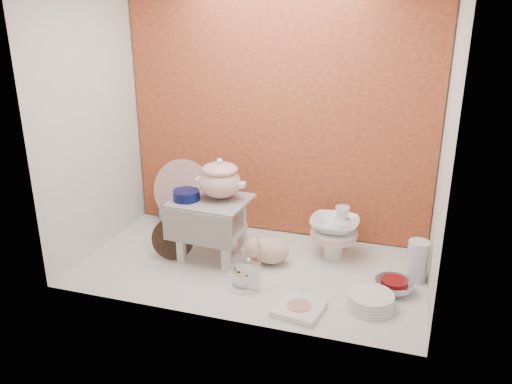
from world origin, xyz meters
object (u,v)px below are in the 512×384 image
porcelain_tower (334,231)px  floral_platter (184,192)px  soup_tureen (220,178)px  crystal_bowl (394,286)px  dinner_plate_stack (371,301)px  gold_rim_teacup (243,277)px  step_stool (212,228)px  blue_white_vase (178,207)px  plush_pig (269,250)px  mantel_clock (249,274)px

porcelain_tower → floral_platter: bearing=169.4°
soup_tureen → crystal_bowl: 1.04m
porcelain_tower → dinner_plate_stack: bearing=-61.3°
gold_rim_teacup → dinner_plate_stack: 0.62m
step_stool → blue_white_vase: step_stool is taller
plush_pig → crystal_bowl: 0.67m
soup_tureen → dinner_plate_stack: bearing=-19.2°
blue_white_vase → mantel_clock: size_ratio=1.52×
mantel_clock → porcelain_tower: size_ratio=0.55×
mantel_clock → gold_rim_teacup: (-0.03, 0.01, -0.03)m
blue_white_vase → crystal_bowl: size_ratio=1.34×
mantel_clock → gold_rim_teacup: mantel_clock is taller
floral_platter → soup_tureen: bearing=-42.2°
dinner_plate_stack → porcelain_tower: 0.54m
gold_rim_teacup → crystal_bowl: bearing=14.2°
floral_platter → crystal_bowl: floral_platter is taller
soup_tureen → blue_white_vase: soup_tureen is taller
dinner_plate_stack → plush_pig: bearing=154.0°
blue_white_vase → plush_pig: 0.74m
step_stool → dinner_plate_stack: step_stool is taller
step_stool → porcelain_tower: 0.67m
step_stool → soup_tureen: (0.04, 0.03, 0.28)m
soup_tureen → blue_white_vase: (-0.39, 0.28, -0.32)m
step_stool → soup_tureen: bearing=40.1°
dinner_plate_stack → crystal_bowl: (0.09, 0.18, -0.01)m
step_stool → crystal_bowl: 1.00m
mantel_clock → floral_platter: bearing=130.2°
mantel_clock → crystal_bowl: (0.68, 0.19, -0.05)m
porcelain_tower → blue_white_vase: bearing=173.5°
plush_pig → crystal_bowl: size_ratio=1.42×
porcelain_tower → plush_pig: bearing=-149.0°
porcelain_tower → soup_tureen: bearing=-164.1°
gold_rim_teacup → plush_pig: bearing=78.8°
floral_platter → mantel_clock: bearing=-45.5°
plush_pig → dinner_plate_stack: bearing=-45.4°
floral_platter → crystal_bowl: bearing=-19.4°
step_stool → blue_white_vase: bearing=142.0°
step_stool → crystal_bowl: bearing=-1.1°
plush_pig → gold_rim_teacup: (-0.06, -0.28, -0.03)m
soup_tureen → porcelain_tower: (0.59, 0.17, -0.30)m
dinner_plate_stack → gold_rim_teacup: bearing=-179.8°
plush_pig → crystal_bowl: plush_pig is taller
step_stool → dinner_plate_stack: size_ratio=1.75×
blue_white_vase → crystal_bowl: (1.33, -0.40, -0.10)m
step_stool → gold_rim_teacup: size_ratio=3.47×
step_stool → gold_rim_teacup: 0.39m
floral_platter → dinner_plate_stack: size_ratio=1.83×
soup_tureen → dinner_plate_stack: 0.99m
step_stool → floral_platter: 0.52m
mantel_clock → porcelain_tower: bearing=50.6°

